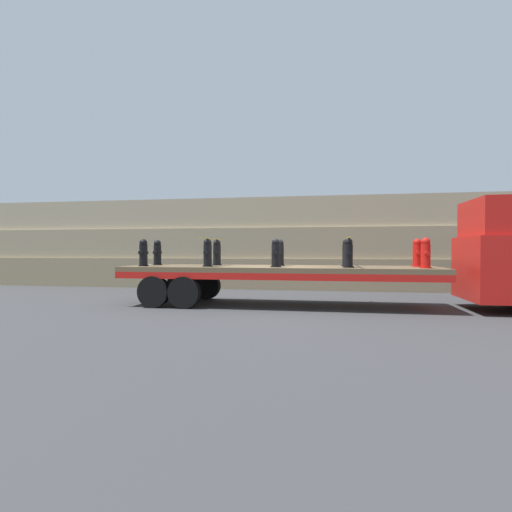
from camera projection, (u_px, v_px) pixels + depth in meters
ground_plane at (278, 305)px, 12.51m from camera, size 120.00×120.00×0.00m
rock_cliff at (294, 244)px, 18.74m from camera, size 60.00×3.30×4.08m
flatbed_trailer at (256, 274)px, 12.62m from camera, size 9.70×2.54×1.23m
fire_hydrant_black_near_0 at (143, 253)px, 12.70m from camera, size 0.32×0.52×0.86m
fire_hydrant_black_far_0 at (157, 253)px, 13.75m from camera, size 0.32×0.52×0.86m
fire_hydrant_black_near_1 at (208, 253)px, 12.33m from camera, size 0.32×0.52×0.86m
fire_hydrant_black_far_1 at (217, 253)px, 13.38m from camera, size 0.32×0.52×0.86m
fire_hydrant_black_near_2 at (276, 253)px, 11.96m from camera, size 0.32×0.52×0.86m
fire_hydrant_black_far_2 at (280, 253)px, 13.01m from camera, size 0.32×0.52×0.86m
fire_hydrant_black_near_3 at (348, 253)px, 11.59m from camera, size 0.32×0.52×0.86m
fire_hydrant_black_far_3 at (346, 253)px, 12.65m from camera, size 0.32×0.52×0.86m
fire_hydrant_red_near_4 at (426, 253)px, 11.22m from camera, size 0.32×0.52×0.86m
fire_hydrant_red_far_4 at (417, 253)px, 12.28m from camera, size 0.32×0.52×0.86m
cargo_strap_rear at (212, 239)px, 12.85m from camera, size 0.05×2.63×0.01m
cargo_strap_middle at (347, 238)px, 12.11m from camera, size 0.05×2.63×0.01m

